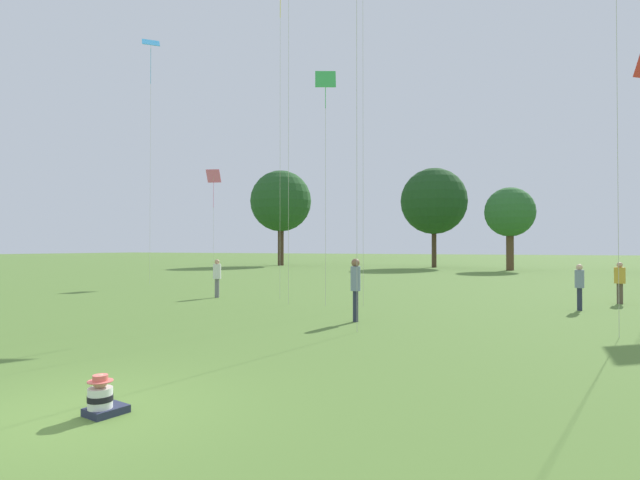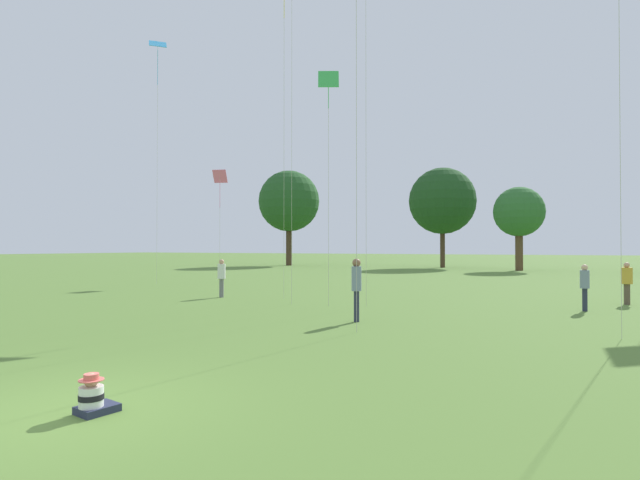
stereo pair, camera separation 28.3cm
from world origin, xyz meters
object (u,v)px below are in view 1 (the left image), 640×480
Objects in this scene: seated_toddler at (102,399)px; person_standing_3 at (579,283)px; person_standing_0 at (217,275)px; person_standing_1 at (620,279)px; distant_tree_0 at (434,201)px; kite_8 at (151,53)px; person_standing_2 at (356,283)px; distant_tree_1 at (510,213)px; distant_tree_3 at (281,201)px; kite_1 at (325,88)px; kite_5 at (214,179)px.

person_standing_3 is at bearing 77.53° from seated_toddler.
person_standing_1 is at bearing -55.25° from person_standing_0.
distant_tree_0 is (-5.95, 49.34, 6.94)m from seated_toddler.
seated_toddler is 0.04× the size of kite_8.
person_standing_2 is 0.17× the size of distant_tree_0.
distant_tree_1 is 26.06m from distant_tree_3.
kite_8 is 33.71m from distant_tree_0.
distant_tree_1 is (18.25, 27.58, -8.38)m from kite_8.
distant_tree_0 is at bearing 154.37° from distant_tree_1.
distant_tree_3 reaches higher than distant_tree_0.
person_standing_3 is (-1.54, -2.97, 0.02)m from person_standing_1.
kite_8 is at bearing 130.90° from person_standing_3.
distant_tree_3 is (-17.94, -1.78, 0.54)m from distant_tree_0.
distant_tree_0 is 0.94× the size of distant_tree_3.
person_standing_2 reaches higher than person_standing_0.
person_standing_1 is at bearing -78.18° from distant_tree_1.
kite_1 reaches higher than distant_tree_1.
distant_tree_3 reaches higher than person_standing_1.
distant_tree_1 is (1.85, 36.49, 4.31)m from person_standing_2.
kite_8 is 1.37× the size of distant_tree_0.
distant_tree_0 is (7.83, 28.53, 0.71)m from kite_5.
distant_tree_3 reaches higher than distant_tree_1.
distant_tree_0 reaches higher than person_standing_2.
kite_8 is (-22.54, 3.24, 12.87)m from person_standing_3.
distant_tree_3 reaches higher than seated_toddler.
person_standing_2 is at bearing -178.21° from person_standing_3.
distant_tree_0 is at bearing -23.28° from person_standing_2.
person_standing_3 is (6.28, 14.72, 0.75)m from seated_toddler.
distant_tree_0 is at bearing 15.58° from person_standing_0.
kite_1 reaches higher than person_standing_3.
distant_tree_1 reaches higher than seated_toddler.
kite_8 is (-16.26, 17.95, 13.62)m from seated_toddler.
kite_8 is at bearing -123.49° from distant_tree_1.
kite_1 is 33.56m from distant_tree_1.
distant_tree_1 is at bearing -25.63° from distant_tree_0.
person_standing_0 reaches higher than seated_toddler.
distant_tree_1 is at bearing 56.99° from person_standing_3.
person_standing_1 is 28.80m from distant_tree_1.
person_standing_1 is at bearing -43.29° from distant_tree_3.
kite_8 is 1.88× the size of distant_tree_1.
distant_tree_3 reaches higher than kite_1.
person_standing_1 is at bearing -66.49° from distant_tree_0.
distant_tree_1 is (-5.83, 27.84, 4.51)m from person_standing_1.
person_standing_3 is at bearing -8.75° from kite_8.
seated_toddler is 45.88m from distant_tree_1.
kite_8 is (-24.07, 0.26, 12.89)m from person_standing_1.
distant_tree_3 is (-21.58, 35.20, -0.51)m from kite_1.
person_standing_1 is (15.67, 4.54, -0.04)m from person_standing_0.
distant_tree_0 reaches higher than distant_tree_1.
kite_1 is (5.54, -0.78, 7.22)m from person_standing_0.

